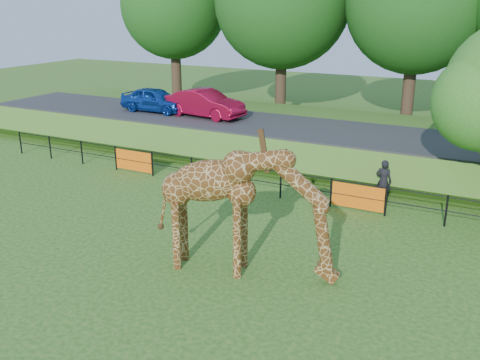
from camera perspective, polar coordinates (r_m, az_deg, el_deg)
The scene contains 9 objects.
ground at distance 14.30m, azimuth -8.65°, elevation -11.87°, with size 90.00×90.00×0.00m, color #1F5515.
giraffe at distance 14.38m, azimuth 0.65°, elevation -3.38°, with size 5.11×0.94×3.65m, color #593112, non-canonical shape.
perimeter_fence at distance 20.47m, azimuth 4.35°, elevation -0.47°, with size 28.07×0.10×1.10m, color black, non-canonical shape.
embankment at distance 27.25m, azimuth 10.56°, elevation 4.29°, with size 40.00×9.00×1.30m, color #1F5515.
road at distance 25.69m, azimuth 9.66°, elevation 5.11°, with size 40.00×5.00×0.12m, color #2F2F32.
car_blue at distance 30.01m, azimuth -9.06°, elevation 8.47°, with size 1.58×3.92×1.34m, color #1545AF.
car_red at distance 28.29m, azimuth -3.75°, elevation 8.16°, with size 1.52×4.36×1.43m, color #A30B2D.
visitor at distance 20.66m, azimuth 15.05°, elevation -0.11°, with size 0.60×0.39×1.64m, color black.
bg_tree_line at distance 32.37m, azimuth 18.20°, elevation 17.62°, with size 37.30×8.80×11.82m.
Camera 1 is at (7.45, -9.89, 7.17)m, focal length 40.00 mm.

